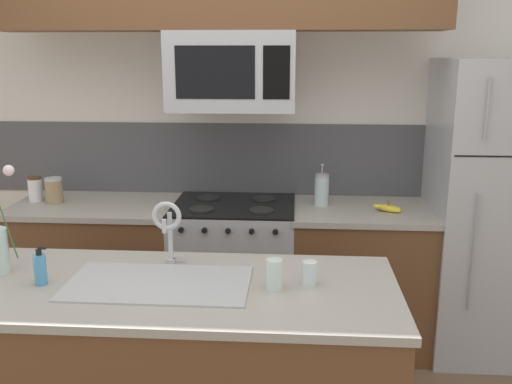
{
  "coord_description": "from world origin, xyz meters",
  "views": [
    {
      "loc": [
        0.38,
        -2.53,
        1.86
      ],
      "look_at": [
        0.18,
        0.27,
        1.16
      ],
      "focal_mm": 40.0,
      "sensor_mm": 36.0,
      "label": 1
    }
  ],
  "objects_px": {
    "refrigerator": "(498,210)",
    "banana_bunch": "(388,208)",
    "french_press": "(322,190)",
    "stove_range": "(235,273)",
    "sink_faucet": "(168,224)",
    "microwave": "(232,71)",
    "storage_jar_medium": "(54,190)",
    "dish_soap_bottle": "(40,269)",
    "storage_jar_tall": "(35,189)",
    "drinking_glass": "(274,274)",
    "spare_glass": "(310,273)"
  },
  "relations": [
    {
      "from": "refrigerator",
      "to": "banana_bunch",
      "type": "relative_size",
      "value": 9.54
    },
    {
      "from": "stove_range",
      "to": "microwave",
      "type": "distance_m",
      "value": 1.28
    },
    {
      "from": "refrigerator",
      "to": "dish_soap_bottle",
      "type": "relative_size",
      "value": 11.01
    },
    {
      "from": "sink_faucet",
      "to": "drinking_glass",
      "type": "xyz_separation_m",
      "value": [
        0.48,
        -0.22,
        -0.13
      ]
    },
    {
      "from": "storage_jar_medium",
      "to": "drinking_glass",
      "type": "relative_size",
      "value": 1.3
    },
    {
      "from": "stove_range",
      "to": "refrigerator",
      "type": "relative_size",
      "value": 0.51
    },
    {
      "from": "spare_glass",
      "to": "stove_range",
      "type": "bearing_deg",
      "value": 110.38
    },
    {
      "from": "sink_faucet",
      "to": "banana_bunch",
      "type": "bearing_deg",
      "value": 41.1
    },
    {
      "from": "refrigerator",
      "to": "storage_jar_tall",
      "type": "relative_size",
      "value": 11.21
    },
    {
      "from": "banana_bunch",
      "to": "dish_soap_bottle",
      "type": "distance_m",
      "value": 2.03
    },
    {
      "from": "storage_jar_tall",
      "to": "banana_bunch",
      "type": "bearing_deg",
      "value": -2.41
    },
    {
      "from": "refrigerator",
      "to": "storage_jar_medium",
      "type": "xyz_separation_m",
      "value": [
        -2.78,
        -0.02,
        0.08
      ]
    },
    {
      "from": "storage_jar_medium",
      "to": "banana_bunch",
      "type": "xyz_separation_m",
      "value": [
        2.1,
        -0.06,
        -0.06
      ]
    },
    {
      "from": "microwave",
      "to": "stove_range",
      "type": "bearing_deg",
      "value": 90.16
    },
    {
      "from": "refrigerator",
      "to": "sink_faucet",
      "type": "distance_m",
      "value": 2.1
    },
    {
      "from": "refrigerator",
      "to": "storage_jar_tall",
      "type": "bearing_deg",
      "value": 179.72
    },
    {
      "from": "refrigerator",
      "to": "drinking_glass",
      "type": "relative_size",
      "value": 14.42
    },
    {
      "from": "storage_jar_tall",
      "to": "dish_soap_bottle",
      "type": "relative_size",
      "value": 0.98
    },
    {
      "from": "storage_jar_medium",
      "to": "banana_bunch",
      "type": "height_order",
      "value": "storage_jar_medium"
    },
    {
      "from": "stove_range",
      "to": "banana_bunch",
      "type": "height_order",
      "value": "banana_bunch"
    },
    {
      "from": "spare_glass",
      "to": "banana_bunch",
      "type": "bearing_deg",
      "value": 66.56
    },
    {
      "from": "storage_jar_tall",
      "to": "french_press",
      "type": "height_order",
      "value": "french_press"
    },
    {
      "from": "refrigerator",
      "to": "banana_bunch",
      "type": "distance_m",
      "value": 0.68
    },
    {
      "from": "stove_range",
      "to": "dish_soap_bottle",
      "type": "relative_size",
      "value": 5.64
    },
    {
      "from": "stove_range",
      "to": "sink_faucet",
      "type": "relative_size",
      "value": 3.04
    },
    {
      "from": "refrigerator",
      "to": "spare_glass",
      "type": "xyz_separation_m",
      "value": [
        -1.17,
        -1.23,
        0.05
      ]
    },
    {
      "from": "stove_range",
      "to": "sink_faucet",
      "type": "distance_m",
      "value": 1.24
    },
    {
      "from": "refrigerator",
      "to": "dish_soap_bottle",
      "type": "bearing_deg",
      "value": -150.31
    },
    {
      "from": "microwave",
      "to": "french_press",
      "type": "xyz_separation_m",
      "value": [
        0.55,
        0.08,
        -0.73
      ]
    },
    {
      "from": "banana_bunch",
      "to": "drinking_glass",
      "type": "relative_size",
      "value": 1.51
    },
    {
      "from": "microwave",
      "to": "refrigerator",
      "type": "xyz_separation_m",
      "value": [
        1.62,
        0.04,
        -0.83
      ]
    },
    {
      "from": "banana_bunch",
      "to": "refrigerator",
      "type": "bearing_deg",
      "value": 6.74
    },
    {
      "from": "french_press",
      "to": "storage_jar_tall",
      "type": "bearing_deg",
      "value": -179.2
    },
    {
      "from": "microwave",
      "to": "spare_glass",
      "type": "bearing_deg",
      "value": -69.29
    },
    {
      "from": "sink_faucet",
      "to": "dish_soap_bottle",
      "type": "bearing_deg",
      "value": -153.49
    },
    {
      "from": "storage_jar_tall",
      "to": "drinking_glass",
      "type": "relative_size",
      "value": 1.29
    },
    {
      "from": "microwave",
      "to": "sink_faucet",
      "type": "xyz_separation_m",
      "value": [
        -0.18,
        -1.02,
        -0.63
      ]
    },
    {
      "from": "microwave",
      "to": "banana_bunch",
      "type": "bearing_deg",
      "value": -2.36
    },
    {
      "from": "refrigerator",
      "to": "banana_bunch",
      "type": "height_order",
      "value": "refrigerator"
    },
    {
      "from": "storage_jar_tall",
      "to": "drinking_glass",
      "type": "xyz_separation_m",
      "value": [
        1.6,
        -1.3,
        -0.02
      ]
    },
    {
      "from": "french_press",
      "to": "spare_glass",
      "type": "distance_m",
      "value": 1.27
    },
    {
      "from": "storage_jar_tall",
      "to": "dish_soap_bottle",
      "type": "height_order",
      "value": "dish_soap_bottle"
    },
    {
      "from": "storage_jar_medium",
      "to": "sink_faucet",
      "type": "bearing_deg",
      "value": -46.92
    },
    {
      "from": "storage_jar_medium",
      "to": "dish_soap_bottle",
      "type": "distance_m",
      "value": 1.38
    },
    {
      "from": "french_press",
      "to": "microwave",
      "type": "bearing_deg",
      "value": -171.59
    },
    {
      "from": "french_press",
      "to": "stove_range",
      "type": "bearing_deg",
      "value": -173.74
    },
    {
      "from": "storage_jar_medium",
      "to": "dish_soap_bottle",
      "type": "xyz_separation_m",
      "value": [
        0.49,
        -1.29,
        -0.01
      ]
    },
    {
      "from": "microwave",
      "to": "spare_glass",
      "type": "relative_size",
      "value": 7.37
    },
    {
      "from": "stove_range",
      "to": "french_press",
      "type": "height_order",
      "value": "french_press"
    },
    {
      "from": "stove_range",
      "to": "microwave",
      "type": "relative_size",
      "value": 1.25
    }
  ]
}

